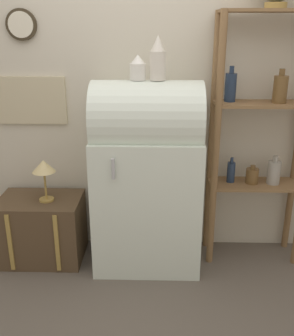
{
  "coord_description": "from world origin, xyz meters",
  "views": [
    {
      "loc": [
        0.07,
        -2.41,
        1.74
      ],
      "look_at": [
        -0.0,
        0.27,
        0.77
      ],
      "focal_mm": 42.0,
      "sensor_mm": 36.0,
      "label": 1
    }
  ],
  "objects_px": {
    "refrigerator": "(147,175)",
    "desk_lamp": "(44,169)",
    "vase_left": "(138,68)",
    "suitcase_trunk": "(42,228)",
    "vase_center": "(158,60)"
  },
  "relations": [
    {
      "from": "desk_lamp",
      "to": "vase_left",
      "type": "bearing_deg",
      "value": 1.06
    },
    {
      "from": "suitcase_trunk",
      "to": "desk_lamp",
      "type": "bearing_deg",
      "value": -19.87
    },
    {
      "from": "suitcase_trunk",
      "to": "vase_center",
      "type": "bearing_deg",
      "value": -1.23
    },
    {
      "from": "vase_left",
      "to": "vase_center",
      "type": "bearing_deg",
      "value": -3.49
    },
    {
      "from": "vase_left",
      "to": "suitcase_trunk",
      "type": "bearing_deg",
      "value": 179.16
    },
    {
      "from": "refrigerator",
      "to": "suitcase_trunk",
      "type": "height_order",
      "value": "refrigerator"
    },
    {
      "from": "suitcase_trunk",
      "to": "vase_left",
      "type": "relative_size",
      "value": 3.78
    },
    {
      "from": "refrigerator",
      "to": "desk_lamp",
      "type": "bearing_deg",
      "value": -179.59
    },
    {
      "from": "suitcase_trunk",
      "to": "desk_lamp",
      "type": "height_order",
      "value": "desk_lamp"
    },
    {
      "from": "desk_lamp",
      "to": "suitcase_trunk",
      "type": "bearing_deg",
      "value": 160.13
    },
    {
      "from": "suitcase_trunk",
      "to": "vase_left",
      "type": "xyz_separation_m",
      "value": [
        0.76,
        -0.01,
        1.23
      ]
    },
    {
      "from": "vase_center",
      "to": "desk_lamp",
      "type": "bearing_deg",
      "value": -179.67
    },
    {
      "from": "suitcase_trunk",
      "to": "vase_center",
      "type": "relative_size",
      "value": 2.17
    },
    {
      "from": "vase_left",
      "to": "desk_lamp",
      "type": "height_order",
      "value": "vase_left"
    },
    {
      "from": "suitcase_trunk",
      "to": "vase_left",
      "type": "distance_m",
      "value": 1.44
    }
  ]
}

